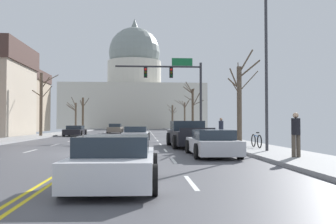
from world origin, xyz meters
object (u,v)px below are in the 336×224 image
Objects in this scene: signal_gantry at (177,81)px; pedestrian_00 at (296,132)px; sedan_oncoming_00 at (75,131)px; sedan_oncoming_01 at (115,129)px; pedestrian_01 at (221,128)px; street_lamp_right at (261,55)px; bicycle_parked at (256,141)px; sedan_near_00 at (136,134)px; pickup_truck_near_01 at (189,135)px; sedan_near_03 at (115,162)px; sedan_near_02 at (212,143)px.

signal_gantry is 4.58× the size of pedestrian_00.
sedan_oncoming_00 is 11.28m from sedan_oncoming_01.
signal_gantry is 8.52m from pedestrian_01.
street_lamp_right is 4.38× the size of bicycle_parked.
sedan_oncoming_01 is at bearing 110.65° from pedestrian_01.
sedan_near_00 reaches higher than sedan_oncoming_00.
pedestrian_00 reaches higher than pickup_truck_near_01.
sedan_oncoming_00 reaches higher than bicycle_parked.
pickup_truck_near_01 reaches higher than bicycle_parked.
pickup_truck_near_01 is (3.34, -6.80, 0.16)m from sedan_near_00.
sedan_oncoming_00 is at bearing 102.07° from sedan_near_03.
bicycle_parked is (0.53, -6.53, -0.59)m from pedestrian_01.
sedan_near_00 is 1.09× the size of sedan_oncoming_00.
signal_gantry is at bearing 98.22° from pedestrian_00.
sedan_near_00 is 1.07× the size of sedan_near_03.
street_lamp_right reaches higher than sedan_near_03.
signal_gantry is 1.70× the size of sedan_near_02.
sedan_oncoming_00 is (-10.61, 7.68, -4.74)m from signal_gantry.
pedestrian_01 is at bearing 91.25° from pedestrian_00.
pedestrian_00 reaches higher than pedestrian_01.
sedan_near_00 reaches higher than sedan_near_02.
pedestrian_00 is at bearing -84.70° from street_lamp_right.
sedan_near_03 reaches higher than sedan_near_02.
bicycle_parked is (0.56, 2.53, -4.24)m from street_lamp_right.
sedan_near_03 is 12.76m from bicycle_parked.
signal_gantry is at bearing -69.05° from sedan_oncoming_01.
sedan_near_02 is (0.27, -6.17, -0.16)m from pickup_truck_near_01.
bicycle_parked is (6.74, -9.40, -0.07)m from sedan_near_00.
signal_gantry reaches higher than pickup_truck_near_01.
sedan_oncoming_01 is (-6.69, 29.28, -0.11)m from pickup_truck_near_01.
signal_gantry is 1.69× the size of sedan_near_00.
sedan_near_02 is at bearing 62.83° from sedan_near_03.
street_lamp_right reaches higher than sedan_near_00.
pickup_truck_near_01 is 13.81m from sedan_near_03.
signal_gantry is at bearing 98.81° from street_lamp_right.
signal_gantry is 1.75× the size of sedan_oncoming_01.
street_lamp_right is 4.86m from pedestrian_00.
bicycle_parked is at bearing -72.45° from sedan_oncoming_01.
pedestrian_00 is at bearing -69.45° from pickup_truck_near_01.
pedestrian_01 is at bearing -70.15° from signal_gantry.
bicycle_parked is (3.39, -2.59, -0.23)m from pickup_truck_near_01.
sedan_oncoming_00 is 25.20m from bicycle_parked.
pickup_truck_near_01 is at bearing 118.93° from street_lamp_right.
signal_gantry is at bearing -35.88° from sedan_oncoming_00.
sedan_oncoming_01 is 2.56× the size of bicycle_parked.
street_lamp_right is 1.67× the size of sedan_near_02.
pedestrian_00 is (9.82, -37.63, 0.49)m from sedan_oncoming_01.
signal_gantry is at bearing 102.72° from bicycle_parked.
sedan_near_00 is 11.56m from bicycle_parked.
sedan_oncoming_01 is at bearing 102.86° from pickup_truck_near_01.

